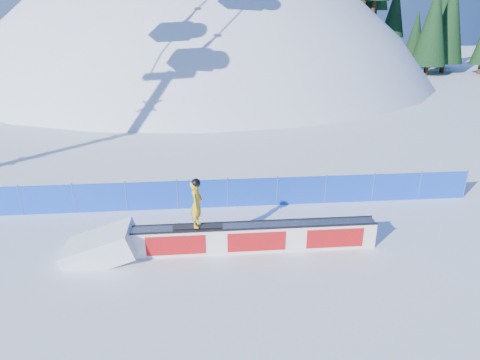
{
  "coord_description": "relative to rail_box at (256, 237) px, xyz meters",
  "views": [
    {
      "loc": [
        0.07,
        -11.15,
        7.47
      ],
      "look_at": [
        1.4,
        3.59,
        1.52
      ],
      "focal_mm": 32.0,
      "sensor_mm": 36.0,
      "label": 1
    }
  ],
  "objects": [
    {
      "name": "ground",
      "position": [
        -1.69,
        -1.1,
        -0.47
      ],
      "size": [
        160.0,
        160.0,
        0.0
      ],
      "primitive_type": "plane",
      "color": "white",
      "rests_on": "ground"
    },
    {
      "name": "rail_box",
      "position": [
        0.0,
        0.0,
        0.0
      ],
      "size": [
        7.99,
        0.57,
        0.96
      ],
      "rotation": [
        0.0,
        0.0,
        -0.0
      ],
      "color": "white",
      "rests_on": "ground"
    },
    {
      "name": "snow_ramp",
      "position": [
        -5.0,
        0.01,
        -0.47
      ],
      "size": [
        2.37,
        1.48,
        1.48
      ],
      "primitive_type": null,
      "rotation": [
        0.0,
        -0.31,
        -0.0
      ],
      "color": "white",
      "rests_on": "ground"
    },
    {
      "name": "snowboarder",
      "position": [
        -1.88,
        0.0,
        1.3
      ],
      "size": [
        1.59,
        0.64,
        1.66
      ],
      "rotation": [
        0.0,
        0.0,
        1.31
      ],
      "color": "black",
      "rests_on": "rail_box"
    },
    {
      "name": "treeline",
      "position": [
        24.04,
        41.03,
        7.74
      ],
      "size": [
        25.31,
        11.71,
        18.24
      ],
      "color": "#362415",
      "rests_on": "ground"
    },
    {
      "name": "snow_hill",
      "position": [
        -1.69,
        40.9,
        -18.47
      ],
      "size": [
        64.0,
        64.0,
        64.0
      ],
      "color": "white",
      "rests_on": "ground"
    },
    {
      "name": "safety_fence",
      "position": [
        -1.69,
        3.4,
        0.13
      ],
      "size": [
        22.05,
        0.05,
        1.3
      ],
      "color": "blue",
      "rests_on": "ground"
    }
  ]
}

